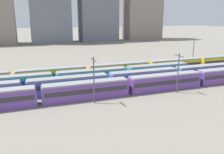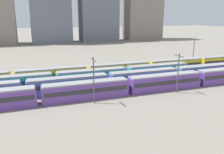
% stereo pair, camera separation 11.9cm
% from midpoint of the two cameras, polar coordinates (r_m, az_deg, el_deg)
% --- Properties ---
extents(ground_plane, '(600.00, 600.00, 0.00)m').
position_cam_midpoint_polar(ground_plane, '(56.00, -24.20, -4.16)').
color(ground_plane, gray).
extents(train_track_0, '(93.60, 3.06, 3.75)m').
position_cam_midpoint_polar(train_track_0, '(56.10, 12.74, -1.13)').
color(train_track_0, '#6B429E').
rests_on(train_track_0, ground_plane).
extents(train_track_1, '(112.50, 3.06, 3.75)m').
position_cam_midpoint_polar(train_track_1, '(63.90, 15.32, 0.64)').
color(train_track_1, '#4C70BC').
rests_on(train_track_1, ground_plane).
extents(train_track_2, '(55.80, 3.06, 3.75)m').
position_cam_midpoint_polar(train_track_2, '(59.55, -4.88, 0.11)').
color(train_track_2, teal).
rests_on(train_track_2, ground_plane).
extents(train_track_3, '(112.50, 3.06, 3.75)m').
position_cam_midpoint_polar(train_track_3, '(71.12, 8.80, 2.40)').
color(train_track_3, yellow).
rests_on(train_track_3, ground_plane).
extents(catenary_pole_0, '(0.24, 3.20, 9.02)m').
position_cam_midpoint_polar(catenary_pole_0, '(53.66, 15.78, 1.42)').
color(catenary_pole_0, '#4C4C51').
rests_on(catenary_pole_0, ground_plane).
extents(catenary_pole_2, '(0.24, 3.20, 9.33)m').
position_cam_midpoint_polar(catenary_pole_2, '(45.38, -4.54, -0.24)').
color(catenary_pole_2, '#4C4C51').
rests_on(catenary_pole_2, ground_plane).
extents(catenary_pole_3, '(0.24, 3.20, 9.93)m').
position_cam_midpoint_polar(catenary_pole_3, '(83.12, 19.21, 6.06)').
color(catenary_pole_3, '#4C4C51').
rests_on(catenary_pole_3, ground_plane).
extents(distant_building_2, '(24.49, 18.39, 51.19)m').
position_cam_midpoint_polar(distant_building_2, '(157.60, -15.15, 17.44)').
color(distant_building_2, slate).
rests_on(distant_building_2, ground_plane).
extents(distant_building_3, '(25.02, 15.20, 43.26)m').
position_cam_midpoint_polar(distant_building_3, '(163.43, -3.48, 16.39)').
color(distant_building_3, slate).
rests_on(distant_building_3, ground_plane).
extents(distant_building_4, '(25.87, 15.13, 45.79)m').
position_cam_midpoint_polar(distant_building_4, '(175.82, 7.44, 16.59)').
color(distant_building_4, gray).
rests_on(distant_building_4, ground_plane).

